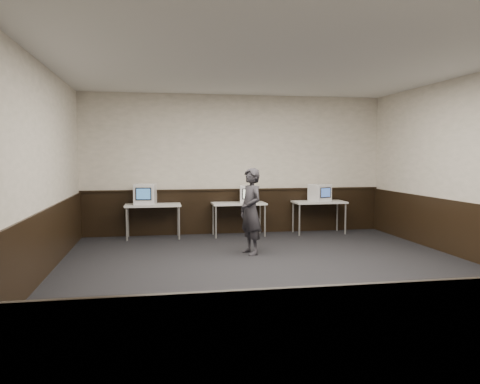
{
  "coord_description": "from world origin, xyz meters",
  "views": [
    {
      "loc": [
        -1.83,
        -6.71,
        1.81
      ],
      "look_at": [
        -0.33,
        1.6,
        1.15
      ],
      "focal_mm": 35.0,
      "sensor_mm": 36.0,
      "label": 1
    }
  ],
  "objects_px": {
    "desk_left": "(153,207)",
    "emac_left": "(145,194)",
    "desk_right": "(319,204)",
    "person": "(251,211)",
    "desk_center": "(239,206)",
    "emac_center": "(249,194)",
    "emac_right": "(320,193)"
  },
  "relations": [
    {
      "from": "desk_left",
      "to": "emac_left",
      "type": "bearing_deg",
      "value": 175.05
    },
    {
      "from": "desk_right",
      "to": "person",
      "type": "xyz_separation_m",
      "value": [
        -2.02,
        -1.97,
        0.11
      ]
    },
    {
      "from": "desk_center",
      "to": "emac_left",
      "type": "xyz_separation_m",
      "value": [
        -2.06,
        0.01,
        0.3
      ]
    },
    {
      "from": "desk_left",
      "to": "desk_center",
      "type": "relative_size",
      "value": 1.0
    },
    {
      "from": "desk_center",
      "to": "emac_center",
      "type": "bearing_deg",
      "value": -13.39
    },
    {
      "from": "desk_left",
      "to": "emac_right",
      "type": "xyz_separation_m",
      "value": [
        3.8,
        -0.02,
        0.27
      ]
    },
    {
      "from": "desk_left",
      "to": "person",
      "type": "distance_m",
      "value": 2.66
    },
    {
      "from": "desk_left",
      "to": "desk_right",
      "type": "xyz_separation_m",
      "value": [
        3.8,
        0.0,
        0.0
      ]
    },
    {
      "from": "person",
      "to": "desk_right",
      "type": "bearing_deg",
      "value": 116.8
    },
    {
      "from": "desk_center",
      "to": "desk_right",
      "type": "height_order",
      "value": "same"
    },
    {
      "from": "person",
      "to": "emac_right",
      "type": "bearing_deg",
      "value": 116.39
    },
    {
      "from": "emac_center",
      "to": "person",
      "type": "relative_size",
      "value": 0.3
    },
    {
      "from": "emac_right",
      "to": "person",
      "type": "distance_m",
      "value": 2.82
    },
    {
      "from": "desk_center",
      "to": "emac_left",
      "type": "relative_size",
      "value": 2.26
    },
    {
      "from": "person",
      "to": "desk_left",
      "type": "bearing_deg",
      "value": -155.48
    },
    {
      "from": "emac_left",
      "to": "emac_center",
      "type": "xyz_separation_m",
      "value": [
        2.28,
        -0.07,
        -0.03
      ]
    },
    {
      "from": "emac_left",
      "to": "emac_right",
      "type": "distance_m",
      "value": 3.97
    },
    {
      "from": "emac_right",
      "to": "person",
      "type": "height_order",
      "value": "person"
    },
    {
      "from": "desk_right",
      "to": "emac_left",
      "type": "bearing_deg",
      "value": 179.8
    },
    {
      "from": "emac_left",
      "to": "person",
      "type": "bearing_deg",
      "value": -37.89
    },
    {
      "from": "emac_center",
      "to": "desk_right",
      "type": "bearing_deg",
      "value": 11.21
    },
    {
      "from": "desk_right",
      "to": "emac_center",
      "type": "height_order",
      "value": "emac_center"
    },
    {
      "from": "desk_center",
      "to": "person",
      "type": "bearing_deg",
      "value": -93.56
    },
    {
      "from": "desk_left",
      "to": "emac_left",
      "type": "distance_m",
      "value": 0.34
    },
    {
      "from": "emac_left",
      "to": "emac_right",
      "type": "relative_size",
      "value": 1.02
    },
    {
      "from": "desk_left",
      "to": "desk_center",
      "type": "bearing_deg",
      "value": 0.0
    },
    {
      "from": "emac_left",
      "to": "desk_right",
      "type": "bearing_deg",
      "value": 7.62
    },
    {
      "from": "desk_left",
      "to": "desk_center",
      "type": "height_order",
      "value": "same"
    },
    {
      "from": "desk_center",
      "to": "person",
      "type": "height_order",
      "value": "person"
    },
    {
      "from": "emac_right",
      "to": "desk_left",
      "type": "bearing_deg",
      "value": 160.86
    },
    {
      "from": "emac_center",
      "to": "desk_left",
      "type": "bearing_deg",
      "value": -171.96
    },
    {
      "from": "desk_left",
      "to": "emac_right",
      "type": "height_order",
      "value": "emac_right"
    }
  ]
}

